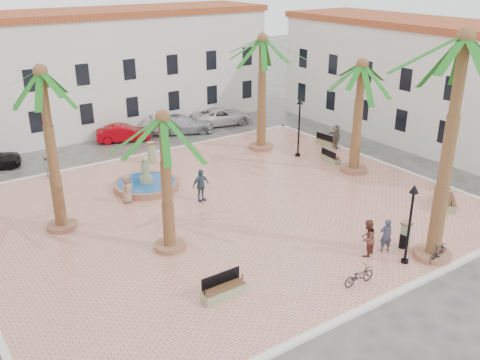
{
  "coord_description": "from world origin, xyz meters",
  "views": [
    {
      "loc": [
        -14.75,
        -22.88,
        12.9
      ],
      "look_at": [
        1.0,
        0.0,
        1.6
      ],
      "focal_mm": 40.0,
      "sensor_mm": 36.0,
      "label": 1
    }
  ],
  "objects_px": {
    "bench_s": "(224,291)",
    "pedestrian_east": "(336,137)",
    "bollard_se": "(405,234)",
    "car_white": "(222,116)",
    "cyclist_b": "(367,238)",
    "bench_ne": "(326,142)",
    "cyclist_a": "(386,235)",
    "palm_sw": "(164,135)",
    "palm_e": "(361,79)",
    "pedestrian_north": "(48,165)",
    "pedestrian_fountain_b": "(201,185)",
    "palm_s": "(462,62)",
    "bollard_e": "(443,180)",
    "fountain": "(146,184)",
    "lamppost_s": "(411,211)",
    "litter_bin": "(403,241)",
    "bollard_n": "(152,152)",
    "bicycle_b": "(438,253)",
    "car_silver": "(181,124)",
    "palm_ne": "(263,53)",
    "palm_nw": "(43,90)",
    "bench_e": "(330,158)",
    "bench_se": "(449,202)",
    "pedestrian_fountain_a": "(127,189)",
    "car_red": "(123,133)"
  },
  "relations": [
    {
      "from": "bench_s",
      "to": "pedestrian_east",
      "type": "distance_m",
      "value": 20.56
    },
    {
      "from": "bollard_se",
      "to": "car_white",
      "type": "bearing_deg",
      "value": 79.3
    },
    {
      "from": "cyclist_b",
      "to": "pedestrian_east",
      "type": "height_order",
      "value": "cyclist_b"
    },
    {
      "from": "bench_ne",
      "to": "cyclist_a",
      "type": "xyz_separation_m",
      "value": [
        -8.77,
        -13.48,
        0.59
      ]
    },
    {
      "from": "palm_sw",
      "to": "bollard_se",
      "type": "bearing_deg",
      "value": -33.59
    },
    {
      "from": "palm_e",
      "to": "pedestrian_north",
      "type": "relative_size",
      "value": 4.68
    },
    {
      "from": "cyclist_a",
      "to": "pedestrian_fountain_b",
      "type": "xyz_separation_m",
      "value": [
        -4.24,
        9.97,
        0.13
      ]
    },
    {
      "from": "palm_s",
      "to": "bollard_e",
      "type": "xyz_separation_m",
      "value": [
        7.17,
        4.69,
        -8.37
      ]
    },
    {
      "from": "fountain",
      "to": "pedestrian_fountain_b",
      "type": "distance_m",
      "value": 4.01
    },
    {
      "from": "palm_s",
      "to": "bollard_e",
      "type": "bearing_deg",
      "value": 33.17
    },
    {
      "from": "lamppost_s",
      "to": "cyclist_b",
      "type": "height_order",
      "value": "lamppost_s"
    },
    {
      "from": "litter_bin",
      "to": "pedestrian_north",
      "type": "bearing_deg",
      "value": 120.75
    },
    {
      "from": "lamppost_s",
      "to": "bollard_n",
      "type": "relative_size",
      "value": 2.59
    },
    {
      "from": "bicycle_b",
      "to": "car_white",
      "type": "bearing_deg",
      "value": -17.76
    },
    {
      "from": "palm_e",
      "to": "car_silver",
      "type": "distance_m",
      "value": 16.18
    },
    {
      "from": "bollard_n",
      "to": "cyclist_a",
      "type": "xyz_separation_m",
      "value": [
        3.79,
        -17.32,
        0.06
      ]
    },
    {
      "from": "fountain",
      "to": "lamppost_s",
      "type": "relative_size",
      "value": 1.03
    },
    {
      "from": "palm_s",
      "to": "palm_ne",
      "type": "xyz_separation_m",
      "value": [
        2.85,
        17.25,
        -2.04
      ]
    },
    {
      "from": "bollard_e",
      "to": "car_silver",
      "type": "height_order",
      "value": "car_silver"
    },
    {
      "from": "palm_nw",
      "to": "bicycle_b",
      "type": "xyz_separation_m",
      "value": [
        13.21,
        -13.16,
        -6.79
      ]
    },
    {
      "from": "bollard_n",
      "to": "palm_e",
      "type": "bearing_deg",
      "value": -40.92
    },
    {
      "from": "bench_e",
      "to": "pedestrian_fountain_b",
      "type": "height_order",
      "value": "pedestrian_fountain_b"
    },
    {
      "from": "bollard_e",
      "to": "litter_bin",
      "type": "height_order",
      "value": "bollard_e"
    },
    {
      "from": "bench_s",
      "to": "pedestrian_north",
      "type": "distance_m",
      "value": 17.71
    },
    {
      "from": "palm_s",
      "to": "pedestrian_east",
      "type": "height_order",
      "value": "palm_s"
    },
    {
      "from": "bench_s",
      "to": "bench_se",
      "type": "height_order",
      "value": "bench_se"
    },
    {
      "from": "palm_e",
      "to": "palm_nw",
      "type": "bearing_deg",
      "value": 171.54
    },
    {
      "from": "car_white",
      "to": "litter_bin",
      "type": "bearing_deg",
      "value": 178.95
    },
    {
      "from": "bench_se",
      "to": "lamppost_s",
      "type": "height_order",
      "value": "lamppost_s"
    },
    {
      "from": "palm_s",
      "to": "bench_se",
      "type": "relative_size",
      "value": 5.43
    },
    {
      "from": "bench_se",
      "to": "car_silver",
      "type": "relative_size",
      "value": 0.37
    },
    {
      "from": "pedestrian_fountain_a",
      "to": "bench_s",
      "type": "bearing_deg",
      "value": -109.84
    },
    {
      "from": "car_red",
      "to": "litter_bin",
      "type": "bearing_deg",
      "value": -149.34
    },
    {
      "from": "bollard_n",
      "to": "cyclist_b",
      "type": "distance_m",
      "value": 17.32
    },
    {
      "from": "bollard_e",
      "to": "cyclist_a",
      "type": "distance_m",
      "value": 9.1
    },
    {
      "from": "pedestrian_east",
      "to": "car_red",
      "type": "xyz_separation_m",
      "value": [
        -12.08,
        10.86,
        -0.37
      ]
    },
    {
      "from": "pedestrian_fountain_a",
      "to": "litter_bin",
      "type": "bearing_deg",
      "value": -71.64
    },
    {
      "from": "pedestrian_fountain_b",
      "to": "cyclist_b",
      "type": "bearing_deg",
      "value": -78.87
    },
    {
      "from": "bench_s",
      "to": "car_white",
      "type": "relative_size",
      "value": 0.37
    },
    {
      "from": "bench_s",
      "to": "bench_se",
      "type": "bearing_deg",
      "value": 0.5
    },
    {
      "from": "fountain",
      "to": "bicycle_b",
      "type": "bearing_deg",
      "value": -64.81
    },
    {
      "from": "palm_ne",
      "to": "car_red",
      "type": "bearing_deg",
      "value": 134.23
    },
    {
      "from": "bicycle_b",
      "to": "pedestrian_fountain_b",
      "type": "distance_m",
      "value": 13.22
    },
    {
      "from": "cyclist_b",
      "to": "pedestrian_fountain_b",
      "type": "xyz_separation_m",
      "value": [
        -3.2,
        9.75,
        0.06
      ]
    },
    {
      "from": "car_white",
      "to": "fountain",
      "type": "bearing_deg",
      "value": 139.5
    },
    {
      "from": "palm_e",
      "to": "pedestrian_east",
      "type": "bearing_deg",
      "value": 60.9
    },
    {
      "from": "bollard_n",
      "to": "car_silver",
      "type": "bearing_deg",
      "value": 45.78
    },
    {
      "from": "palm_s",
      "to": "bench_e",
      "type": "distance_m",
      "value": 15.91
    },
    {
      "from": "litter_bin",
      "to": "cyclist_b",
      "type": "xyz_separation_m",
      "value": [
        -1.98,
        0.49,
        0.57
      ]
    },
    {
      "from": "bicycle_b",
      "to": "car_red",
      "type": "relative_size",
      "value": 0.36
    }
  ]
}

